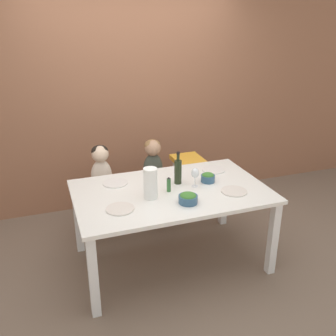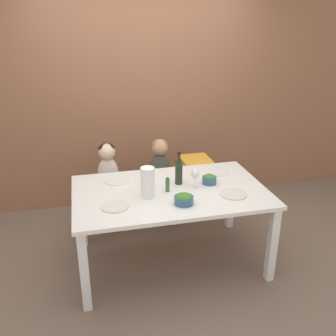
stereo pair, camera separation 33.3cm
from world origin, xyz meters
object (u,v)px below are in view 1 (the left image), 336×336
person_child_center (153,159)px  chair_far_left (103,196)px  chair_far_center (153,189)px  wine_bottle (178,171)px  person_child_left (101,165)px  dinner_plate_back_right (214,170)px  wine_glass_near (195,173)px  dinner_plate_front_right (234,191)px  salad_bowl_large (188,198)px  paper_towel_roll (150,183)px  dinner_plate_back_left (115,183)px  chair_right_highchair (188,171)px  dinner_plate_front_left (120,209)px  salad_bowl_small (208,177)px

person_child_center → chair_far_left: bearing=-179.8°
chair_far_center → person_child_center: bearing=90.0°
wine_bottle → person_child_left: bearing=131.5°
person_child_center → dinner_plate_back_right: person_child_center is taller
dinner_plate_back_right → wine_glass_near: bearing=-139.3°
person_child_left → wine_glass_near: size_ratio=2.77×
dinner_plate_front_right → chair_far_center: bearing=113.2°
salad_bowl_large → wine_glass_near: bearing=57.4°
person_child_left → salad_bowl_large: person_child_left is taller
person_child_left → paper_towel_roll: 0.92m
dinner_plate_back_left → chair_far_center: bearing=43.3°
dinner_plate_back_left → chair_right_highchair: bearing=27.6°
chair_right_highchair → dinner_plate_back_right: 0.54m
person_child_left → dinner_plate_front_left: bearing=-91.3°
person_child_center → wine_glass_near: bearing=-79.0°
paper_towel_roll → salad_bowl_large: 0.34m
person_child_left → paper_towel_roll: bearing=-72.8°
chair_far_center → dinner_plate_back_left: bearing=-136.7°
chair_far_center → person_child_left: (-0.56, 0.00, 0.36)m
wine_glass_near → salad_bowl_large: bearing=-122.6°
chair_far_center → paper_towel_roll: 1.04m
wine_bottle → chair_right_highchair: bearing=60.4°
person_child_center → wine_bottle: bearing=-87.3°
dinner_plate_back_left → dinner_plate_back_right: same height
chair_far_center → paper_towel_roll: size_ratio=1.78×
dinner_plate_back_left → dinner_plate_back_right: bearing=-0.7°
person_child_left → dinner_plate_back_left: 0.49m
chair_far_left → wine_glass_near: wine_glass_near is taller
wine_glass_near → dinner_plate_back_right: size_ratio=0.78×
chair_right_highchair → dinner_plate_front_left: dinner_plate_front_left is taller
person_child_center → dinner_plate_front_left: bearing=-120.5°
wine_glass_near → dinner_plate_back_left: wine_glass_near is taller
chair_right_highchair → chair_far_center: bearing=180.0°
salad_bowl_small → dinner_plate_back_left: bearing=163.3°
wine_bottle → salad_bowl_small: wine_bottle is taller
salad_bowl_large → dinner_plate_back_left: salad_bowl_large is taller
salad_bowl_large → salad_bowl_small: bearing=44.7°
chair_far_center → dinner_plate_front_right: size_ratio=2.09×
chair_far_left → dinner_plate_back_right: dinner_plate_back_right is taller
paper_towel_roll → salad_bowl_small: (0.60, 0.14, -0.09)m
person_child_center → dinner_plate_back_right: bearing=-46.0°
chair_far_left → salad_bowl_large: 1.26m
wine_glass_near → salad_bowl_large: (-0.18, -0.29, -0.08)m
chair_far_center → person_child_center: person_child_center is taller
wine_bottle → dinner_plate_back_right: wine_bottle is taller
salad_bowl_large → dinner_plate_back_right: 0.77m
chair_far_left → wine_glass_near: 1.16m
wine_bottle → dinner_plate_front_right: wine_bottle is taller
chair_far_left → person_child_left: (-0.00, 0.00, 0.36)m
chair_far_left → chair_right_highchair: size_ratio=0.67×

